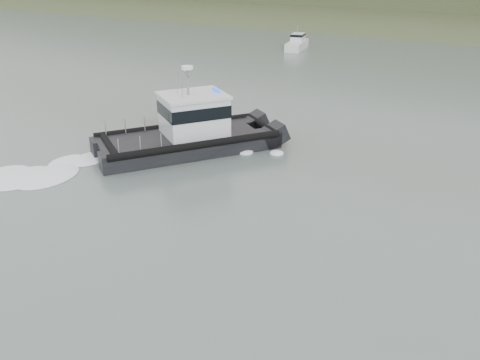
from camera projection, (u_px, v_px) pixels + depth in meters
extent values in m
plane|color=#4C5B56|center=(159.00, 313.00, 20.55)|extent=(400.00, 400.00, 0.00)
cube|color=#3B4F2D|center=(479.00, 28.00, 94.02)|extent=(500.00, 44.72, 16.25)
cube|color=black|center=(180.00, 137.00, 38.15)|extent=(8.56, 10.87, 1.36)
cube|color=black|center=(194.00, 151.00, 35.60)|extent=(8.56, 10.87, 1.36)
cube|color=black|center=(179.00, 138.00, 36.44)|extent=(10.01, 11.31, 0.28)
cube|color=silver|center=(194.00, 115.00, 36.29)|extent=(5.14, 5.28, 2.60)
cube|color=black|center=(194.00, 109.00, 36.11)|extent=(5.24, 5.38, 0.85)
cube|color=silver|center=(193.00, 95.00, 35.74)|extent=(5.46, 5.60, 0.18)
cylinder|color=gray|center=(188.00, 82.00, 35.24)|extent=(0.18, 0.18, 2.03)
cylinder|color=white|center=(187.00, 68.00, 34.86)|extent=(0.79, 0.79, 0.20)
cube|color=silver|center=(297.00, 46.00, 73.81)|extent=(2.99, 6.20, 1.19)
cube|color=silver|center=(298.00, 38.00, 73.85)|extent=(1.98, 2.62, 1.19)
cube|color=black|center=(298.00, 35.00, 73.69)|extent=(2.03, 2.68, 0.35)
cylinder|color=gray|center=(297.00, 30.00, 72.98)|extent=(0.08, 0.08, 1.19)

